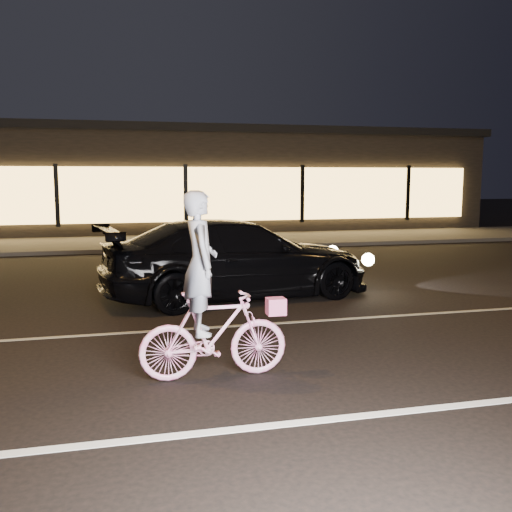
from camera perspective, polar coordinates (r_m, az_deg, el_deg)
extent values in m
plane|color=black|center=(7.08, 7.90, -10.61)|extent=(90.00, 90.00, 0.00)
cube|color=silver|center=(5.81, 13.56, -14.98)|extent=(60.00, 0.12, 0.01)
cube|color=gray|center=(8.89, 3.11, -6.67)|extent=(60.00, 0.10, 0.01)
cube|color=#383533|center=(19.52, -6.33, 1.45)|extent=(30.00, 4.00, 0.12)
cube|color=black|center=(25.36, -8.19, 7.29)|extent=(25.00, 8.00, 4.00)
cube|color=black|center=(25.42, -8.28, 11.92)|extent=(25.40, 8.40, 0.30)
cube|color=#F5B755|center=(21.29, -7.07, 6.13)|extent=(23.00, 0.15, 2.00)
cube|color=black|center=(21.15, -19.30, 5.74)|extent=(0.15, 0.08, 2.20)
cube|color=black|center=(21.21, -7.04, 6.12)|extent=(0.15, 0.08, 2.20)
cube|color=black|center=(22.20, 4.64, 6.24)|extent=(0.15, 0.08, 2.20)
cube|color=black|center=(24.00, 14.94, 6.12)|extent=(0.15, 0.08, 2.20)
imported|color=#FC46A4|center=(6.42, -4.23, -7.83)|extent=(1.67, 0.47, 1.00)
imported|color=white|center=(6.23, -5.60, -0.70)|extent=(0.38, 0.57, 1.57)
cube|color=#DD377F|center=(6.50, 2.00, -5.05)|extent=(0.21, 0.17, 0.19)
imported|color=black|center=(10.59, -1.87, -0.28)|extent=(5.30, 2.80, 1.46)
sphere|color=#FFF2BF|center=(12.24, 7.66, 0.48)|extent=(0.24, 0.24, 0.24)
sphere|color=#FFF2BF|center=(11.11, 11.14, -0.36)|extent=(0.24, 0.24, 0.24)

